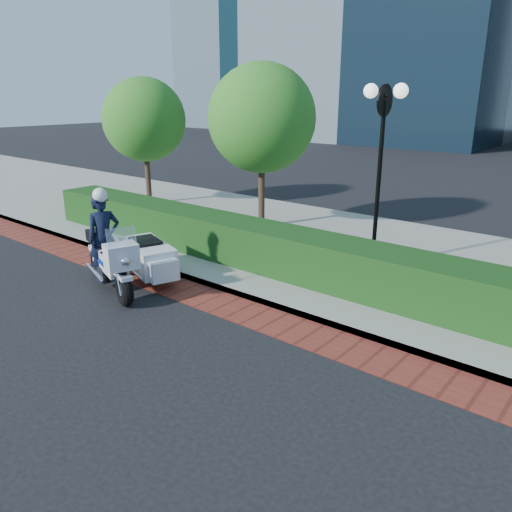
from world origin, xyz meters
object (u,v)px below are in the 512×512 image
Objects in this scene: lamppost at (381,149)px; tree_a at (144,120)px; tree_b at (262,119)px; police_motorcycle at (125,253)px.

tree_a reaches higher than lamppost.
tree_b is at bearing 0.00° from tree_a.
police_motorcycle is (6.10, -5.58, -2.45)m from tree_a.
police_motorcycle is (0.60, -5.58, -2.66)m from tree_b.
lamppost is 4.71m from tree_b.
tree_b is 6.21m from police_motorcycle.
tree_a is at bearing 172.59° from lamppost.
tree_a is 5.50m from tree_b.
lamppost is at bearing 66.72° from police_motorcycle.
lamppost reaches higher than police_motorcycle.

